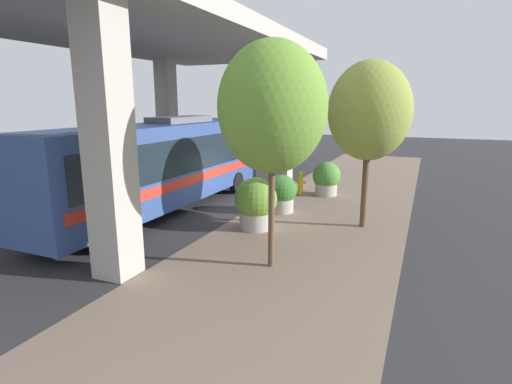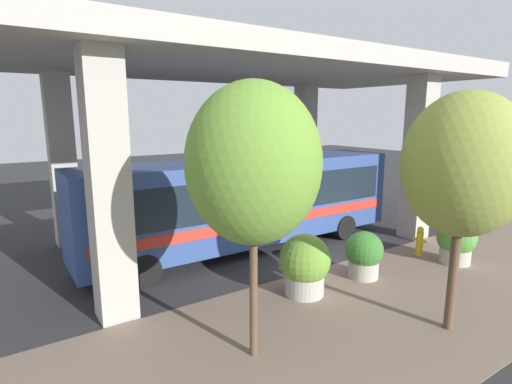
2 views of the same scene
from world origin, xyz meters
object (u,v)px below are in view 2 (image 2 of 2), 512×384
(bus, at_px, (247,198))
(planter_front, at_px, (364,254))
(planter_middle, at_px, (456,241))
(street_tree_far, at_px, (464,165))
(planter_back, at_px, (305,265))
(fire_hydrant, at_px, (420,241))
(street_tree_near, at_px, (253,164))

(bus, distance_m, planter_front, 4.73)
(planter_middle, distance_m, street_tree_far, 5.76)
(bus, distance_m, street_tree_far, 7.81)
(planter_back, height_order, street_tree_far, street_tree_far)
(bus, distance_m, planter_back, 4.39)
(fire_hydrant, xyz_separation_m, street_tree_far, (-3.43, 3.84, 3.37))
(fire_hydrant, distance_m, street_tree_near, 9.19)
(planter_front, distance_m, street_tree_near, 6.30)
(bus, relative_size, street_tree_far, 2.22)
(planter_middle, xyz_separation_m, street_tree_near, (-0.63, 8.69, 3.29))
(street_tree_near, bearing_deg, planter_front, -73.26)
(bus, relative_size, planter_front, 8.28)
(planter_back, bearing_deg, planter_middle, -99.69)
(planter_middle, bearing_deg, street_tree_near, 94.17)
(street_tree_near, relative_size, street_tree_far, 1.02)
(bus, xyz_separation_m, street_tree_near, (-5.83, 3.54, 2.10))
(planter_front, relative_size, planter_back, 0.84)
(street_tree_far, bearing_deg, planter_middle, -61.34)
(bus, relative_size, street_tree_near, 2.17)
(planter_front, bearing_deg, fire_hydrant, -86.32)
(fire_hydrant, xyz_separation_m, planter_middle, (-1.11, -0.39, 0.23))
(fire_hydrant, relative_size, street_tree_far, 0.20)
(fire_hydrant, distance_m, street_tree_far, 6.15)
(street_tree_near, bearing_deg, fire_hydrant, -78.12)
(bus, distance_m, planter_middle, 7.41)
(street_tree_far, bearing_deg, fire_hydrant, -48.27)
(fire_hydrant, xyz_separation_m, planter_back, (-0.11, 5.50, 0.33))
(fire_hydrant, relative_size, planter_back, 0.63)
(planter_back, xyz_separation_m, street_tree_near, (-1.64, 2.80, 3.19))
(planter_back, distance_m, street_tree_near, 4.55)
(bus, height_order, street_tree_near, street_tree_near)
(planter_front, xyz_separation_m, street_tree_near, (-1.54, 5.12, 3.33))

